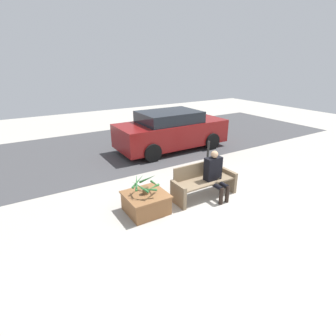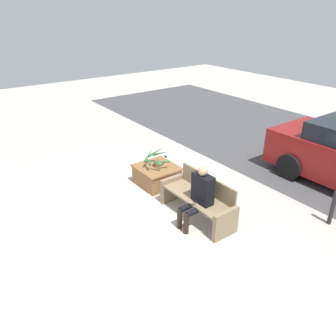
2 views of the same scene
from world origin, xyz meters
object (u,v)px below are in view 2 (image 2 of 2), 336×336
at_px(bench, 199,199).
at_px(person_seated, 199,194).
at_px(bollard_post, 333,207).
at_px(planter_box, 157,175).
at_px(potted_plant, 156,158).

xyz_separation_m(bench, person_seated, (0.20, -0.19, 0.28)).
height_order(bench, bollard_post, bench).
relative_size(bench, bollard_post, 2.29).
bearing_deg(person_seated, planter_box, 171.58).
distance_m(person_seated, planter_box, 1.91).
xyz_separation_m(bench, potted_plant, (-1.64, 0.07, 0.28)).
height_order(bench, person_seated, person_seated).
bearing_deg(potted_plant, bench, -2.47).
distance_m(planter_box, bollard_post, 3.87).
xyz_separation_m(bench, planter_box, (-1.63, 0.08, -0.15)).
distance_m(planter_box, potted_plant, 0.43).
xyz_separation_m(person_seated, bollard_post, (1.56, 2.11, -0.29)).
distance_m(bench, person_seated, 0.39).
bearing_deg(bench, planter_box, 177.06).
bearing_deg(person_seated, potted_plant, 172.00).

